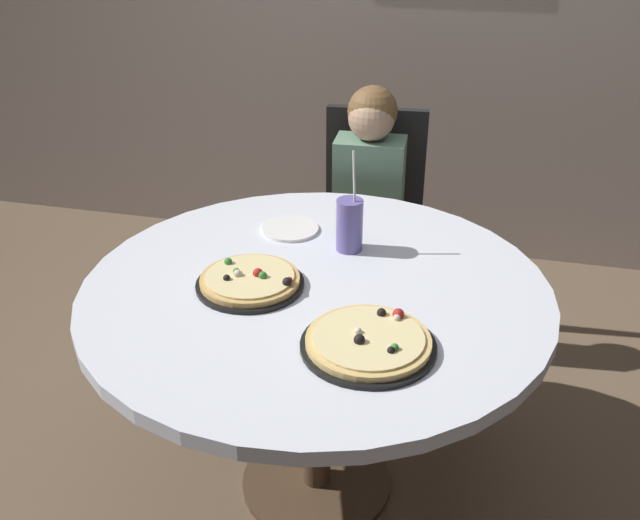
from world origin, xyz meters
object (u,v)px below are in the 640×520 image
(pizza_veggie, at_px, (369,342))
(pizza_cheese, at_px, (250,281))
(chair_wooden, at_px, (371,216))
(dining_table, at_px, (316,312))
(soda_cup, at_px, (349,225))
(diner_child, at_px, (365,246))
(plate_small, at_px, (290,229))

(pizza_veggie, height_order, pizza_cheese, same)
(chair_wooden, distance_m, pizza_cheese, 1.04)
(chair_wooden, bearing_deg, dining_table, -89.72)
(dining_table, distance_m, pizza_cheese, 0.21)
(dining_table, height_order, chair_wooden, chair_wooden)
(chair_wooden, xyz_separation_m, soda_cup, (0.05, -0.72, 0.30))
(diner_child, xyz_separation_m, plate_small, (-0.16, -0.46, 0.27))
(pizza_veggie, bearing_deg, soda_cup, 106.82)
(pizza_cheese, bearing_deg, chair_wooden, 80.50)
(pizza_cheese, bearing_deg, dining_table, 16.48)
(dining_table, xyz_separation_m, chair_wooden, (-0.00, 0.95, -0.13))
(dining_table, height_order, plate_small, plate_small)
(chair_wooden, bearing_deg, soda_cup, -85.93)
(pizza_veggie, xyz_separation_m, pizza_cheese, (-0.37, 0.21, 0.00))
(diner_child, xyz_separation_m, pizza_veggie, (0.19, -1.03, 0.28))
(dining_table, relative_size, pizza_cheese, 4.35)
(chair_wooden, bearing_deg, diner_child, -87.36)
(chair_wooden, height_order, soda_cup, soda_cup)
(dining_table, distance_m, soda_cup, 0.29)
(plate_small, bearing_deg, dining_table, -62.57)
(pizza_cheese, bearing_deg, plate_small, 88.15)
(diner_child, relative_size, pizza_cheese, 3.64)
(chair_wooden, relative_size, pizza_cheese, 3.20)
(diner_child, bearing_deg, dining_table, -90.28)
(chair_wooden, height_order, pizza_cheese, chair_wooden)
(pizza_cheese, height_order, plate_small, pizza_cheese)
(dining_table, relative_size, soda_cup, 4.21)
(dining_table, height_order, diner_child, diner_child)
(soda_cup, height_order, plate_small, soda_cup)
(dining_table, bearing_deg, soda_cup, 78.40)
(plate_small, bearing_deg, pizza_cheese, -91.85)
(dining_table, bearing_deg, pizza_cheese, -163.52)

